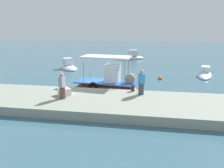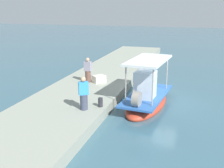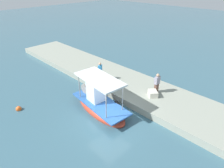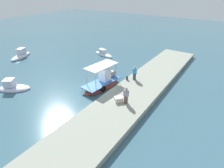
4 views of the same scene
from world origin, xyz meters
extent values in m
plane|color=#3B6271|center=(0.00, 0.00, 0.00)|extent=(120.00, 120.00, 0.00)
cube|color=#949A8B|center=(0.00, -4.49, 0.28)|extent=(36.00, 4.76, 0.55)
ellipsoid|color=#BE3C26|center=(1.32, -0.40, 0.11)|extent=(5.35, 2.44, 0.93)
cube|color=#2E60AA|center=(1.32, -0.40, 0.63)|extent=(5.15, 2.42, 0.10)
cube|color=white|center=(1.84, -0.46, 1.36)|extent=(1.21, 1.15, 1.56)
cylinder|color=gray|center=(3.05, 0.12, 1.59)|extent=(0.07, 0.07, 2.03)
cylinder|color=gray|center=(2.89, -1.30, 1.59)|extent=(0.07, 0.07, 2.03)
cylinder|color=gray|center=(-0.25, 0.49, 1.59)|extent=(0.07, 0.07, 2.03)
cylinder|color=gray|center=(-0.40, -0.93, 1.59)|extent=(0.07, 0.07, 2.03)
cube|color=white|center=(1.32, -0.40, 2.67)|extent=(3.99, 2.24, 0.12)
torus|color=black|center=(0.44, -1.29, 0.43)|extent=(0.76, 0.26, 0.74)
cylinder|color=gray|center=(3.28, -0.62, 1.03)|extent=(0.83, 0.44, 0.80)
cylinder|color=brown|center=(-0.67, -4.80, 0.94)|extent=(0.40, 0.40, 0.78)
cube|color=#9490A2|center=(-0.67, -4.80, 1.65)|extent=(0.29, 0.49, 0.64)
sphere|color=tan|center=(-0.67, -4.80, 2.10)|extent=(0.25, 0.25, 0.25)
cylinder|color=#3C4458|center=(4.23, -3.10, 0.95)|extent=(0.52, 0.52, 0.79)
cube|color=#3595D8|center=(4.23, -3.10, 1.66)|extent=(0.47, 0.55, 0.65)
sphere|color=tan|center=(4.23, -3.10, 2.12)|extent=(0.26, 0.26, 0.26)
cylinder|color=#2D2D33|center=(3.63, -2.44, 0.79)|extent=(0.24, 0.24, 0.48)
cube|color=silver|center=(-0.83, -4.08, 0.79)|extent=(1.01, 1.00, 0.47)
sphere|color=orange|center=(5.81, 3.92, 0.08)|extent=(0.42, 0.42, 0.42)
ellipsoid|color=silver|center=(1.74, 16.83, 0.14)|extent=(4.70, 3.04, 0.78)
cube|color=silver|center=(2.15, 17.00, 0.97)|extent=(1.58, 1.34, 0.88)
ellipsoid|color=silver|center=(-4.83, 7.60, 0.09)|extent=(3.53, 3.98, 0.69)
cube|color=silver|center=(-5.04, 7.90, 0.86)|extent=(1.49, 1.50, 0.84)
ellipsoid|color=silver|center=(10.43, 6.09, 0.08)|extent=(2.30, 4.34, 0.66)
cube|color=silver|center=(10.53, 6.50, 0.69)|extent=(1.08, 1.40, 0.56)
camera|label=1|loc=(4.67, -17.66, 5.06)|focal=35.78mm
camera|label=2|loc=(16.36, 2.01, 5.59)|focal=44.69mm
camera|label=3|loc=(-7.66, 7.52, 8.88)|focal=31.08mm
camera|label=4|loc=(-13.47, -11.94, 10.50)|focal=29.20mm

